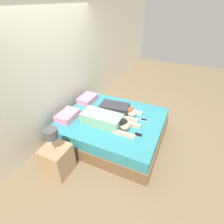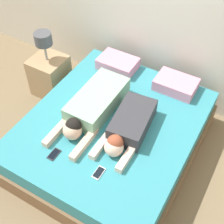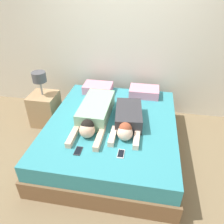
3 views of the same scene
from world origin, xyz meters
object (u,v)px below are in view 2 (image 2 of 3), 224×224
(person_left, at_px, (93,106))
(person_right, at_px, (128,127))
(cell_phone_left, at_px, (54,154))
(bed, at_px, (112,136))
(nightstand, at_px, (50,73))
(cell_phone_right, at_px, (99,173))
(pillow_head_left, at_px, (118,64))
(pillow_head_right, at_px, (176,84))

(person_left, height_order, person_right, person_left)
(person_left, bearing_deg, cell_phone_left, -92.90)
(bed, height_order, nightstand, nightstand)
(nightstand, bearing_deg, person_right, -19.62)
(person_right, bearing_deg, nightstand, 160.38)
(cell_phone_right, distance_m, nightstand, 1.81)
(bed, distance_m, nightstand, 1.31)
(person_right, bearing_deg, bed, 164.88)
(pillow_head_left, height_order, cell_phone_right, pillow_head_left)
(cell_phone_left, distance_m, nightstand, 1.48)
(pillow_head_right, xyz_separation_m, person_right, (-0.17, -0.88, 0.03))
(bed, relative_size, pillow_head_right, 4.40)
(bed, relative_size, nightstand, 2.24)
(nightstand, bearing_deg, pillow_head_left, 23.56)
(bed, distance_m, pillow_head_right, 0.97)
(pillow_head_left, relative_size, nightstand, 0.51)
(pillow_head_right, bearing_deg, cell_phone_right, -97.03)
(person_left, xyz_separation_m, nightstand, (-0.99, 0.45, -0.28))
(pillow_head_left, bearing_deg, pillow_head_right, 0.00)
(cell_phone_left, relative_size, cell_phone_right, 1.00)
(cell_phone_left, height_order, cell_phone_right, same)
(bed, distance_m, cell_phone_left, 0.76)
(cell_phone_right, bearing_deg, person_right, 89.14)
(bed, relative_size, person_right, 2.35)
(pillow_head_left, xyz_separation_m, person_left, (0.15, -0.82, 0.04))
(person_right, bearing_deg, cell_phone_right, -90.86)
(bed, bearing_deg, nightstand, 159.60)
(pillow_head_left, height_order, nightstand, nightstand)
(pillow_head_left, relative_size, pillow_head_right, 1.00)
(cell_phone_left, bearing_deg, person_left, 87.10)
(pillow_head_left, relative_size, person_right, 0.53)
(nightstand, bearing_deg, person_left, -24.54)
(pillow_head_right, height_order, person_right, person_right)
(person_left, distance_m, nightstand, 1.12)
(pillow_head_right, height_order, cell_phone_left, pillow_head_right)
(person_right, height_order, nightstand, nightstand)
(pillow_head_right, bearing_deg, cell_phone_left, -114.28)
(pillow_head_right, bearing_deg, person_right, -100.86)
(person_left, bearing_deg, pillow_head_left, 100.23)
(person_left, xyz_separation_m, cell_phone_left, (-0.03, -0.67, -0.10))
(person_left, bearing_deg, cell_phone_right, -53.87)
(pillow_head_left, bearing_deg, bed, -64.60)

